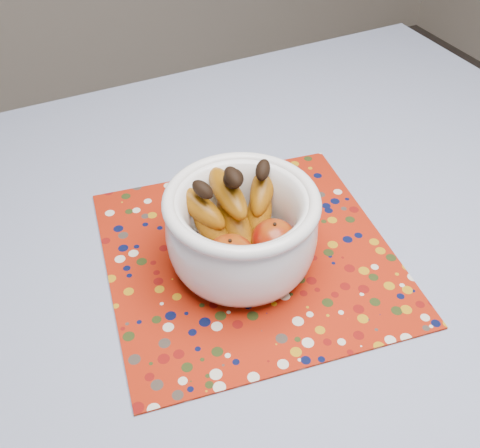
% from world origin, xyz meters
% --- Properties ---
extents(table, '(1.20, 1.20, 0.75)m').
position_xyz_m(table, '(0.00, 0.00, 0.67)').
color(table, brown).
rests_on(table, ground).
extents(tablecloth, '(1.32, 1.32, 0.01)m').
position_xyz_m(tablecloth, '(0.00, 0.00, 0.76)').
color(tablecloth, slate).
rests_on(tablecloth, table).
extents(placemat, '(0.48, 0.48, 0.00)m').
position_xyz_m(placemat, '(-0.10, 0.06, 0.76)').
color(placemat, '#991A08').
rests_on(placemat, tablecloth).
extents(fruit_bowl, '(0.23, 0.22, 0.17)m').
position_xyz_m(fruit_bowl, '(-0.11, 0.06, 0.84)').
color(fruit_bowl, white).
rests_on(fruit_bowl, placemat).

